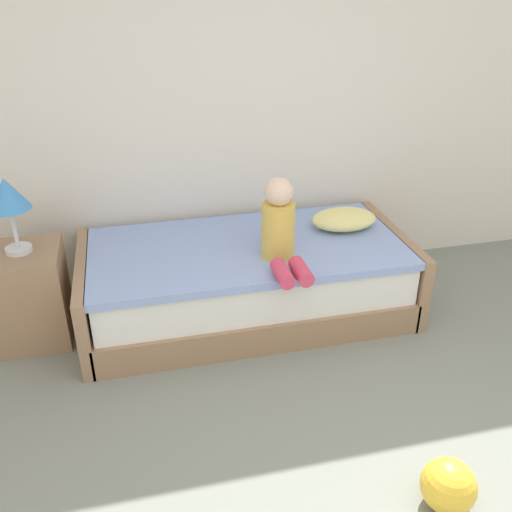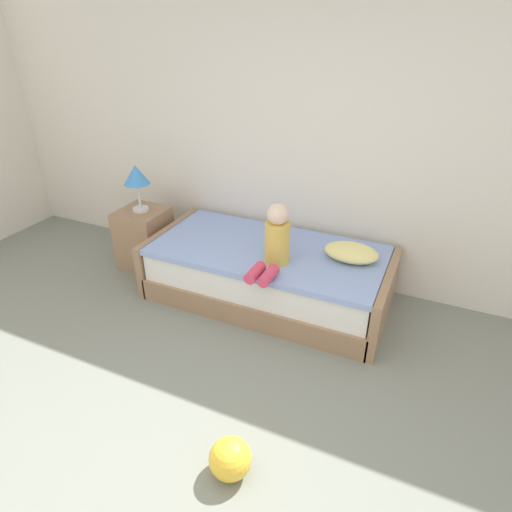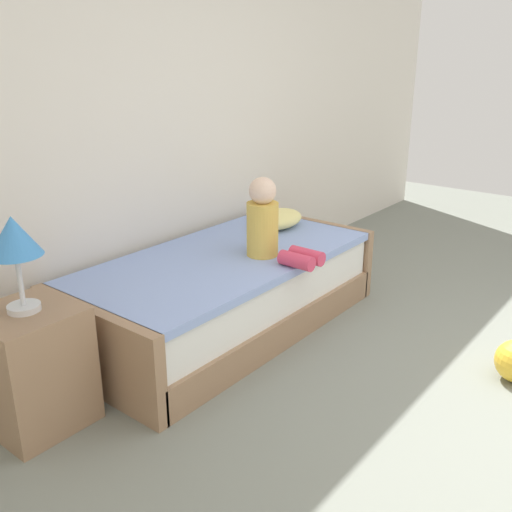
{
  "view_description": "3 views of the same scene",
  "coord_description": "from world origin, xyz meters",
  "px_view_note": "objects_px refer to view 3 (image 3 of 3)",
  "views": [
    {
      "loc": [
        -1.0,
        -1.1,
        2.1
      ],
      "look_at": [
        -0.32,
        1.75,
        0.55
      ],
      "focal_mm": 39.26,
      "sensor_mm": 36.0,
      "label": 1
    },
    {
      "loc": [
        0.94,
        -1.02,
        2.24
      ],
      "look_at": [
        -0.32,
        1.75,
        0.55
      ],
      "focal_mm": 30.34,
      "sensor_mm": 36.0,
      "label": 2
    },
    {
      "loc": [
        -2.87,
        -0.28,
        1.72
      ],
      "look_at": [
        -0.32,
        1.75,
        0.55
      ],
      "focal_mm": 40.09,
      "sensor_mm": 36.0,
      "label": 3
    }
  ],
  "objects_px": {
    "pillow": "(278,219)",
    "bed": "(226,292)",
    "table_lamp": "(14,241)",
    "nightstand": "(33,368)",
    "child_figure": "(269,225)"
  },
  "relations": [
    {
      "from": "pillow",
      "to": "bed",
      "type": "bearing_deg",
      "value": -171.77
    },
    {
      "from": "table_lamp",
      "to": "pillow",
      "type": "height_order",
      "value": "table_lamp"
    },
    {
      "from": "bed",
      "to": "nightstand",
      "type": "height_order",
      "value": "nightstand"
    },
    {
      "from": "child_figure",
      "to": "bed",
      "type": "bearing_deg",
      "value": 123.75
    },
    {
      "from": "bed",
      "to": "child_figure",
      "type": "bearing_deg",
      "value": -56.25
    },
    {
      "from": "child_figure",
      "to": "pillow",
      "type": "relative_size",
      "value": 1.16
    },
    {
      "from": "pillow",
      "to": "nightstand",
      "type": "bearing_deg",
      "value": -178.13
    },
    {
      "from": "nightstand",
      "to": "table_lamp",
      "type": "relative_size",
      "value": 1.33
    },
    {
      "from": "nightstand",
      "to": "table_lamp",
      "type": "distance_m",
      "value": 0.64
    },
    {
      "from": "table_lamp",
      "to": "pillow",
      "type": "distance_m",
      "value": 2.08
    },
    {
      "from": "bed",
      "to": "child_figure",
      "type": "distance_m",
      "value": 0.53
    },
    {
      "from": "table_lamp",
      "to": "child_figure",
      "type": "relative_size",
      "value": 0.88
    },
    {
      "from": "bed",
      "to": "pillow",
      "type": "distance_m",
      "value": 0.77
    },
    {
      "from": "nightstand",
      "to": "child_figure",
      "type": "distance_m",
      "value": 1.58
    },
    {
      "from": "table_lamp",
      "to": "pillow",
      "type": "xyz_separation_m",
      "value": [
        2.04,
        0.07,
        -0.37
      ]
    }
  ]
}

